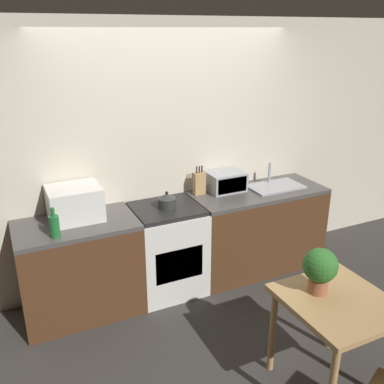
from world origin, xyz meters
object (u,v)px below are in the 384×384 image
object	(u,v)px
microwave	(75,203)
toaster_oven	(226,181)
bottle	(54,226)
dining_table	(337,313)
stove_range	(167,249)
kettle	(167,201)

from	to	relation	value
microwave	toaster_oven	size ratio (longest dim) A/B	1.21
bottle	toaster_oven	size ratio (longest dim) A/B	0.68
bottle	dining_table	world-z (taller)	bottle
stove_range	kettle	world-z (taller)	kettle
microwave	bottle	distance (m)	0.37
microwave	dining_table	world-z (taller)	microwave
toaster_oven	microwave	bearing A→B (deg)	-178.11
stove_range	microwave	size ratio (longest dim) A/B	1.97
stove_range	microwave	xyz separation A→B (m)	(-0.83, 0.10, 0.60)
kettle	dining_table	size ratio (longest dim) A/B	0.23
bottle	stove_range	bearing A→B (deg)	10.44
microwave	kettle	bearing A→B (deg)	-7.61
kettle	dining_table	bearing A→B (deg)	-70.72
stove_range	kettle	xyz separation A→B (m)	(0.00, -0.01, 0.52)
stove_range	bottle	world-z (taller)	bottle
kettle	dining_table	world-z (taller)	kettle
stove_range	dining_table	distance (m)	1.80
toaster_oven	dining_table	distance (m)	1.88
dining_table	microwave	bearing A→B (deg)	128.41
kettle	bottle	bearing A→B (deg)	-170.32
stove_range	toaster_oven	world-z (taller)	toaster_oven
microwave	dining_table	distance (m)	2.31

